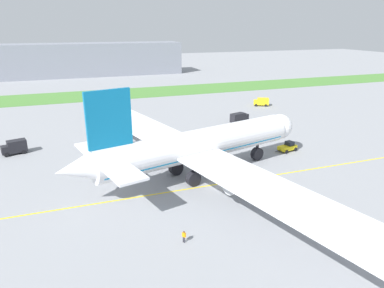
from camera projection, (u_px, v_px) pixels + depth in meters
The scene contains 12 objects.
ground_plane at pixel (218, 186), 62.88m from camera, with size 600.00×600.00×0.00m, color gray.
apron_taxi_line at pixel (216, 184), 63.59m from camera, with size 280.00×0.36×0.01m, color yellow.
grass_median_strip at pixel (126, 93), 148.17m from camera, with size 320.00×24.00×0.10m, color #4C8438.
airliner_foreground at pixel (196, 146), 64.88m from camera, with size 49.59×78.33×18.40m.
pushback_tug at pixel (288, 147), 80.23m from camera, with size 6.23×3.44×2.22m.
ground_crew_wingwalker_port at pixel (184, 236), 46.32m from camera, with size 0.49×0.52×1.75m.
ground_crew_marshaller_front at pixel (275, 188), 60.18m from camera, with size 0.49×0.44×1.63m.
ground_crew_wingwalker_starboard at pixel (294, 208), 53.26m from camera, with size 0.35×0.60×1.73m.
service_truck_baggage_loader at pixel (15, 147), 78.17m from camera, with size 5.64×3.63×3.15m.
service_truck_fuel_bowser at pixel (261, 102), 124.96m from camera, with size 5.60×4.12×2.88m.
service_truck_catering_van at pixel (239, 118), 103.05m from camera, with size 6.24×3.77×3.02m.
terminal_building at pixel (82, 60), 197.28m from camera, with size 112.57×20.00×18.00m, color gray.
Camera 1 is at (-23.70, -52.07, 27.57)m, focal length 32.62 mm.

